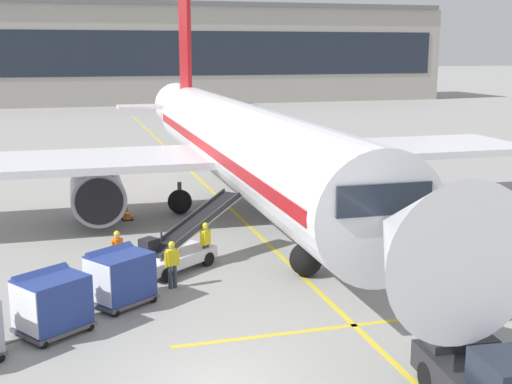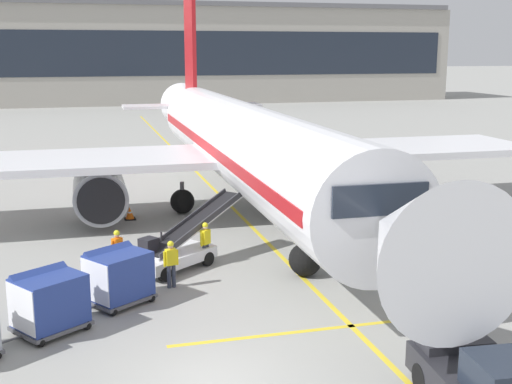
# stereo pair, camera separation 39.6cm
# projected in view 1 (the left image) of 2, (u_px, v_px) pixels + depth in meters

# --- Properties ---
(parked_airplane) EXTENTS (31.63, 42.20, 14.00)m
(parked_airplane) POSITION_uv_depth(u_px,v_px,m) (240.00, 145.00, 34.26)
(parked_airplane) COLOR white
(parked_airplane) RESTS_ON ground
(belt_loader) EXTENTS (5.11, 4.30, 2.59)m
(belt_loader) POSITION_uv_depth(u_px,v_px,m) (178.00, 248.00, 26.10)
(belt_loader) COLOR silver
(belt_loader) RESTS_ON ground
(baggage_cart_lead) EXTENTS (2.70, 2.45, 1.91)m
(baggage_cart_lead) POSITION_uv_depth(u_px,v_px,m) (119.00, 276.00, 22.32)
(baggage_cart_lead) COLOR #515156
(baggage_cart_lead) RESTS_ON ground
(baggage_cart_second) EXTENTS (2.70, 2.45, 1.91)m
(baggage_cart_second) POSITION_uv_depth(u_px,v_px,m) (51.00, 302.00, 20.04)
(baggage_cart_second) COLOR #515156
(baggage_cart_second) RESTS_ON ground
(ground_crew_by_loader) EXTENTS (0.46, 0.43, 1.74)m
(ground_crew_by_loader) POSITION_uv_depth(u_px,v_px,m) (118.00, 250.00, 25.25)
(ground_crew_by_loader) COLOR #333847
(ground_crew_by_loader) RESTS_ON ground
(ground_crew_by_carts) EXTENTS (0.56, 0.33, 1.74)m
(ground_crew_by_carts) POSITION_uv_depth(u_px,v_px,m) (172.00, 261.00, 23.86)
(ground_crew_by_carts) COLOR #333847
(ground_crew_by_carts) RESTS_ON ground
(ground_crew_marshaller) EXTENTS (0.46, 0.43, 1.74)m
(ground_crew_marshaller) POSITION_uv_depth(u_px,v_px,m) (206.00, 241.00, 26.43)
(ground_crew_marshaller) COLOR #333847
(ground_crew_marshaller) RESTS_ON ground
(safety_cone_engine_keepout) EXTENTS (0.56, 0.56, 0.64)m
(safety_cone_engine_keepout) POSITION_uv_depth(u_px,v_px,m) (127.00, 214.00, 33.64)
(safety_cone_engine_keepout) COLOR black
(safety_cone_engine_keepout) RESTS_ON ground
(apron_guidance_line_lead_in) EXTENTS (0.20, 110.00, 0.01)m
(apron_guidance_line_lead_in) POSITION_uv_depth(u_px,v_px,m) (239.00, 217.00, 34.26)
(apron_guidance_line_lead_in) COLOR yellow
(apron_guidance_line_lead_in) RESTS_ON ground
(apron_guidance_line_stop_bar) EXTENTS (12.00, 0.20, 0.01)m
(apron_guidance_line_stop_bar) POSITION_uv_depth(u_px,v_px,m) (362.00, 324.00, 20.86)
(apron_guidance_line_stop_bar) COLOR yellow
(apron_guidance_line_stop_bar) RESTS_ON ground
(terminal_building) EXTENTS (136.69, 16.88, 15.71)m
(terminal_building) POSITION_uv_depth(u_px,v_px,m) (20.00, 54.00, 103.53)
(terminal_building) COLOR #A8A399
(terminal_building) RESTS_ON ground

